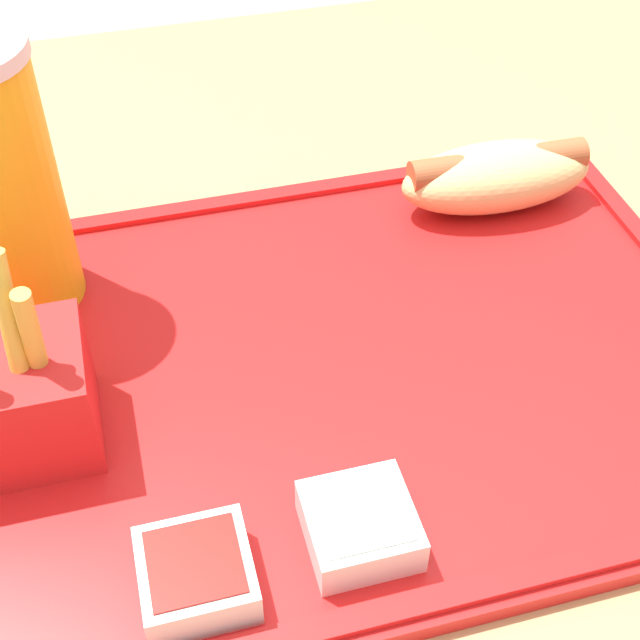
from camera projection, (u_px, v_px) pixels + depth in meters
food_tray at (320, 365)px, 0.49m from camera, size 0.46×0.31×0.01m
hot_dog_far at (496, 175)px, 0.57m from camera, size 0.13×0.06×0.04m
fries_carton at (6, 398)px, 0.42m from camera, size 0.08×0.06×0.12m
sauce_cup_mayo at (360, 525)px, 0.40m from camera, size 0.05×0.05×0.02m
sauce_cup_ketchup at (196, 574)px, 0.38m from camera, size 0.05×0.05×0.02m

